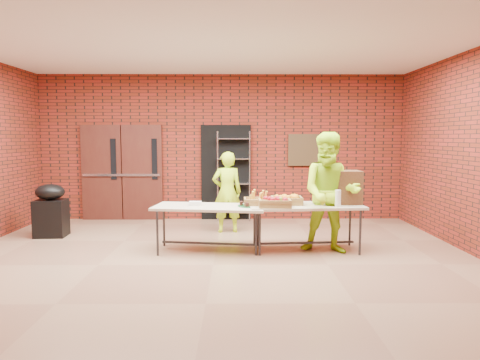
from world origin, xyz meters
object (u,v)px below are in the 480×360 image
(volunteer_woman, at_px, (227,192))
(table_left, at_px, (210,210))
(coffee_dispenser, at_px, (348,187))
(table_right, at_px, (305,208))
(covered_grill, at_px, (51,210))
(volunteer_man, at_px, (330,193))
(wire_rack, at_px, (234,176))

(volunteer_woman, bearing_deg, table_left, 71.50)
(coffee_dispenser, bearing_deg, table_right, -171.14)
(coffee_dispenser, height_order, covered_grill, coffee_dispenser)
(volunteer_woman, bearing_deg, volunteer_man, 129.99)
(wire_rack, bearing_deg, volunteer_woman, -100.38)
(wire_rack, height_order, volunteer_man, wire_rack)
(wire_rack, bearing_deg, coffee_dispenser, -56.67)
(table_right, xyz_separation_m, coffee_dispenser, (0.70, 0.11, 0.33))
(wire_rack, relative_size, coffee_dispenser, 3.63)
(wire_rack, height_order, coffee_dispenser, wire_rack)
(table_right, xyz_separation_m, covered_grill, (-4.54, 1.00, -0.20))
(coffee_dispenser, bearing_deg, table_left, -176.86)
(wire_rack, relative_size, table_left, 1.05)
(table_left, height_order, volunteer_woman, volunteer_woman)
(coffee_dispenser, distance_m, volunteer_woman, 2.36)
(table_right, xyz_separation_m, volunteer_man, (0.37, -0.13, 0.27))
(table_left, bearing_deg, volunteer_man, 4.12)
(coffee_dispenser, relative_size, volunteer_woman, 0.35)
(wire_rack, bearing_deg, covered_grill, -160.26)
(table_right, distance_m, coffee_dispenser, 0.79)
(wire_rack, relative_size, covered_grill, 2.01)
(table_right, relative_size, volunteer_woman, 1.20)
(coffee_dispenser, bearing_deg, wire_rack, 127.89)
(wire_rack, distance_m, coffee_dispenser, 3.06)
(wire_rack, xyz_separation_m, covered_grill, (-3.36, -1.52, -0.49))
(table_right, bearing_deg, covered_grill, 163.32)
(volunteer_man, bearing_deg, coffee_dispenser, 49.19)
(covered_grill, bearing_deg, volunteer_man, -16.04)
(coffee_dispenser, bearing_deg, covered_grill, 170.31)
(wire_rack, relative_size, volunteer_man, 1.03)
(covered_grill, xyz_separation_m, volunteer_man, (4.91, -1.14, 0.47))
(table_left, relative_size, coffee_dispenser, 3.45)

